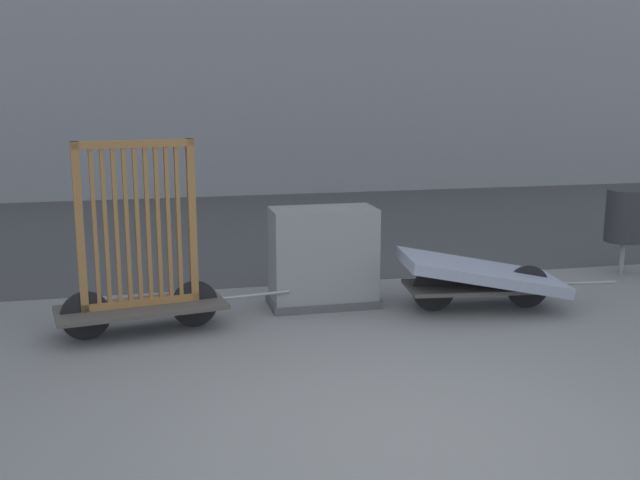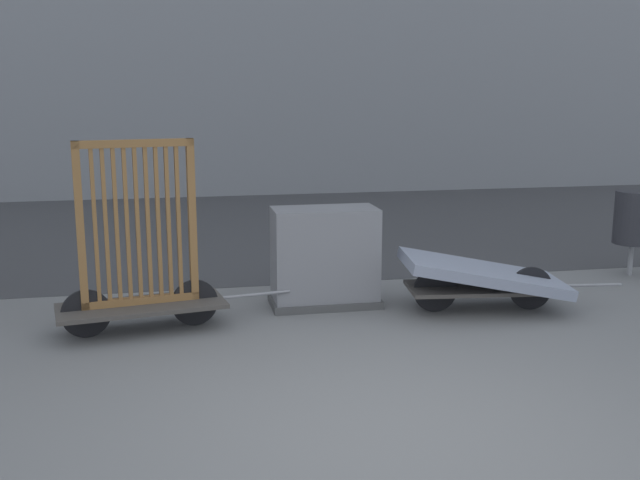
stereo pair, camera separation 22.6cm
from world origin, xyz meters
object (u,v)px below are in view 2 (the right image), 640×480
at_px(bike_cart_with_bedframe, 141,267).
at_px(utility_cabinet, 325,261).
at_px(trash_bin, 634,218).
at_px(bike_cart_with_mattress, 484,277).

relative_size(bike_cart_with_bedframe, utility_cabinet, 1.98).
bearing_deg(utility_cabinet, trash_bin, 7.76).
bearing_deg(bike_cart_with_bedframe, trash_bin, 0.63).
bearing_deg(bike_cart_with_bedframe, utility_cabinet, 5.79).
height_order(bike_cart_with_bedframe, trash_bin, bike_cart_with_bedframe).
distance_m(bike_cart_with_bedframe, utility_cabinet, 1.94).
xyz_separation_m(bike_cart_with_bedframe, bike_cart_with_mattress, (3.44, -0.00, -0.26)).
height_order(bike_cart_with_bedframe, bike_cart_with_mattress, bike_cart_with_bedframe).
height_order(bike_cart_with_mattress, trash_bin, trash_bin).
bearing_deg(utility_cabinet, bike_cart_with_mattress, -18.20).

